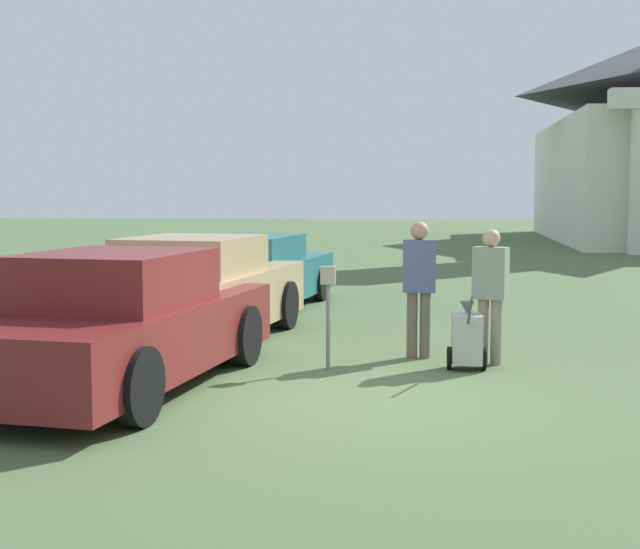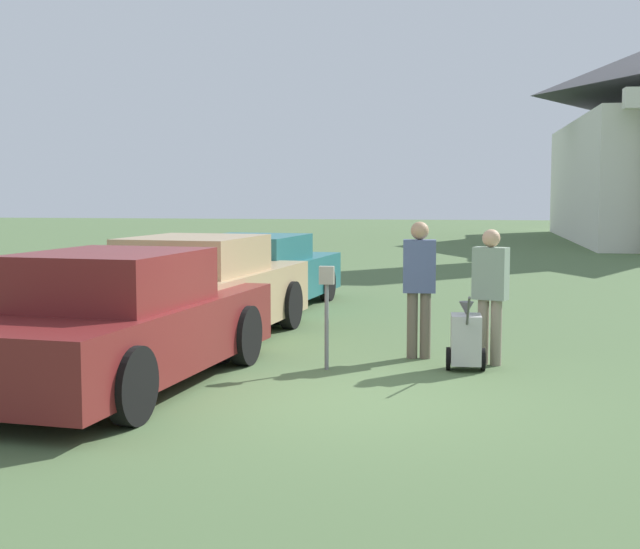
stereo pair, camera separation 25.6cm
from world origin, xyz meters
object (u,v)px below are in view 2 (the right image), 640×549
person_supervisor (490,288)px  equipment_cart (466,339)px  parked_car_maroon (119,324)px  parked_car_teal (255,275)px  person_worker (419,280)px  parked_car_tan (199,292)px  parking_meter (327,297)px

person_supervisor → equipment_cart: (-0.30, -0.40, -0.59)m
parked_car_maroon → parked_car_teal: (0.00, 6.61, -0.06)m
parked_car_maroon → person_worker: bearing=41.5°
parked_car_maroon → person_worker: person_worker is taller
parked_car_teal → equipment_cart: 6.36m
parked_car_tan → parking_meter: bearing=-32.5°
parked_car_maroon → equipment_cart: parked_car_maroon is taller
parked_car_teal → equipment_cart: (3.82, -5.08, -0.26)m
parked_car_maroon → person_supervisor: size_ratio=2.95×
parked_car_tan → parked_car_maroon: bearing=-83.4°
parked_car_tan → parking_meter: size_ratio=3.91×
person_worker → parking_meter: bearing=37.8°
parking_meter → person_supervisor: bearing=17.7°
parked_car_maroon → parked_car_tan: size_ratio=1.01×
parked_car_maroon → parking_meter: parked_car_maroon is taller
person_worker → person_supervisor: (0.90, -0.30, -0.05)m
parked_car_teal → person_worker: person_worker is taller
parked_car_teal → parking_meter: 5.73m
parked_car_tan → equipment_cart: (3.82, -1.51, -0.34)m
parked_car_tan → parked_car_teal: size_ratio=0.93×
person_supervisor → equipment_cart: bearing=74.0°
parked_car_tan → person_worker: size_ratio=2.79×
parked_car_maroon → person_worker: size_ratio=2.82×
parked_car_tan → parking_meter: 2.76m
parked_car_maroon → parked_car_teal: parked_car_maroon is taller
parked_car_tan → person_worker: (3.21, -0.81, 0.30)m
parked_car_maroon → person_supervisor: bearing=31.8°
parked_car_maroon → parked_car_tan: 3.04m
parked_car_maroon → parking_meter: 2.51m
parked_car_tan → equipment_cart: size_ratio=5.00×
person_worker → equipment_cart: 1.13m
person_supervisor → parked_car_tan: bearing=5.1°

